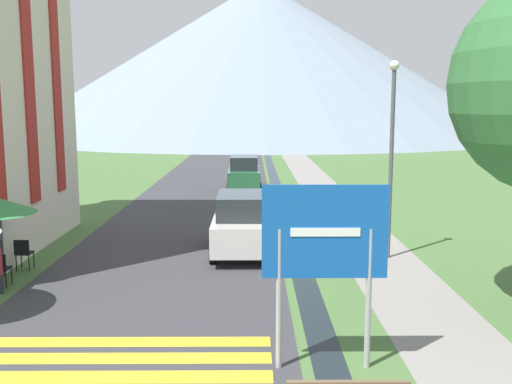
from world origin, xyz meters
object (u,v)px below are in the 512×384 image
parked_car_near (243,223)px  cafe_chair_far_right (23,251)px  streetlamp (392,144)px  road_sign (325,247)px  parked_car_far (244,173)px  cafe_chair_middle (0,267)px

parked_car_near → cafe_chair_far_right: size_ratio=4.69×
streetlamp → cafe_chair_far_right: bearing=-173.0°
road_sign → cafe_chair_far_right: 9.50m
parked_car_far → cafe_chair_far_right: (-5.72, -14.64, -0.39)m
road_sign → cafe_chair_middle: bearing=149.3°
parked_car_far → streetlamp: (4.38, -13.40, 2.40)m
parked_car_far → streetlamp: 14.30m
cafe_chair_middle → streetlamp: (10.07, 2.73, 2.79)m
parked_car_near → parked_car_far: (-0.14, 12.84, -0.00)m
cafe_chair_middle → parked_car_far: bearing=71.2°
streetlamp → road_sign: bearing=-111.4°
road_sign → cafe_chair_middle: road_sign is taller
parked_car_near → parked_car_far: 12.84m
parked_car_far → road_sign: bearing=-85.5°
parked_car_near → streetlamp: bearing=-7.6°
parked_car_near → cafe_chair_far_right: 6.14m
cafe_chair_far_right → cafe_chair_middle: same height
road_sign → parked_car_far: (-1.61, 20.47, -1.18)m
road_sign → cafe_chair_far_right: bearing=141.5°
parked_car_near → cafe_chair_middle: size_ratio=4.69×
parked_car_far → parked_car_near: bearing=-89.4°
streetlamp → cafe_chair_middle: bearing=-164.8°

